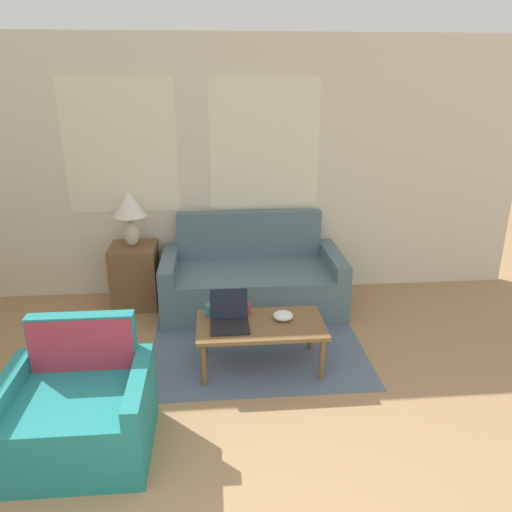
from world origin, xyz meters
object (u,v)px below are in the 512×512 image
Objects in this scene: armchair at (79,412)px; snack_bowl at (283,316)px; coffee_table at (261,328)px; cup_yellow at (211,310)px; couch at (252,281)px; laptop at (229,318)px; table_lamp at (129,209)px; cup_navy at (247,309)px.

armchair is 1.65m from snack_bowl.
cup_yellow is (-0.39, 0.18, 0.09)m from coffee_table.
snack_bowl is at bearing -81.42° from couch.
armchair is 9.02× the size of cup_yellow.
couch is at bearing 77.08° from laptop.
couch is at bearing 88.98° from coffee_table.
armchair is at bearing -147.83° from snack_bowl.
table_lamp is at bearing 88.46° from armchair.
armchair is 1.27m from laptop.
armchair reaches higher than laptop.
laptop reaches higher than cup_navy.
armchair is at bearing -91.54° from table_lamp.
armchair is 5.50× the size of snack_bowl.
couch is 1.19m from laptop.
table_lamp is (0.06, 2.09, 0.75)m from armchair.
cup_navy is at bearing 42.25° from armchair.
coffee_table is at bearing 34.35° from armchair.
laptop is 0.24m from cup_yellow.
laptop is at bearing -172.31° from snack_bowl.
couch is 1.14m from coffee_table.
cup_yellow is 0.61× the size of snack_bowl.
armchair is at bearing -121.95° from couch.
laptop is (-0.26, -1.15, 0.17)m from couch.
cup_yellow reaches higher than cup_navy.
table_lamp is 5.70× the size of cup_yellow.
table_lamp is 0.55× the size of coffee_table.
laptop is 0.24m from cup_navy.
laptop is at bearing -53.18° from cup_yellow.
cup_yellow is at bearing 166.81° from snack_bowl.
snack_bowl is at bearing -25.08° from cup_navy.
table_lamp is at bearing 173.92° from couch.
cup_yellow reaches higher than coffee_table.
couch reaches higher than armchair.
laptop is 3.18× the size of cup_yellow.
coffee_table is 0.22m from cup_navy.
couch is 20.88× the size of cup_navy.
cup_navy is at bearing 118.06° from coffee_table.
couch reaches higher than coffee_table.
coffee_table is 10.35× the size of cup_yellow.
coffee_table is at bearing -91.02° from couch.
couch is 1.76× the size of coffee_table.
armchair is at bearing -137.75° from cup_navy.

